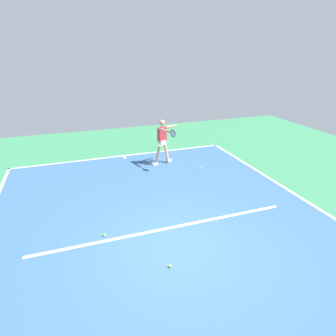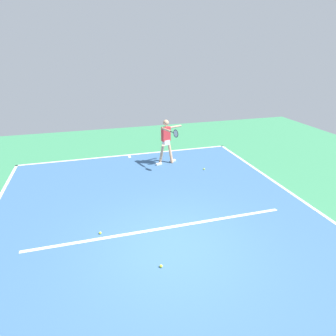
{
  "view_description": "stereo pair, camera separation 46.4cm",
  "coord_description": "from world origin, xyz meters",
  "px_view_note": "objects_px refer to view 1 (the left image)",
  "views": [
    {
      "loc": [
        2.03,
        5.09,
        4.31
      ],
      "look_at": [
        -0.66,
        -2.6,
        0.9
      ],
      "focal_mm": 30.52,
      "sensor_mm": 36.0,
      "label": 1
    },
    {
      "loc": [
        1.58,
        5.23,
        4.31
      ],
      "look_at": [
        -0.66,
        -2.6,
        0.9
      ],
      "focal_mm": 30.52,
      "sensor_mm": 36.0,
      "label": 2
    }
  ],
  "objects_px": {
    "tennis_ball_by_baseline": "(104,235)",
    "tennis_ball_far_corner": "(170,266)",
    "tennis_player": "(163,139)",
    "tennis_ball_near_player": "(201,168)"
  },
  "relations": [
    {
      "from": "tennis_player",
      "to": "tennis_ball_far_corner",
      "type": "xyz_separation_m",
      "value": [
        1.74,
        5.74,
        -1.01
      ]
    },
    {
      "from": "tennis_ball_by_baseline",
      "to": "tennis_ball_near_player",
      "type": "bearing_deg",
      "value": -142.84
    },
    {
      "from": "tennis_ball_near_player",
      "to": "tennis_player",
      "type": "bearing_deg",
      "value": -41.35
    },
    {
      "from": "tennis_ball_near_player",
      "to": "tennis_ball_far_corner",
      "type": "relative_size",
      "value": 1.0
    },
    {
      "from": "tennis_player",
      "to": "tennis_ball_far_corner",
      "type": "bearing_deg",
      "value": 55.4
    },
    {
      "from": "tennis_player",
      "to": "tennis_ball_near_player",
      "type": "height_order",
      "value": "tennis_player"
    },
    {
      "from": "tennis_ball_by_baseline",
      "to": "tennis_ball_far_corner",
      "type": "distance_m",
      "value": 1.96
    },
    {
      "from": "tennis_player",
      "to": "tennis_ball_far_corner",
      "type": "distance_m",
      "value": 6.08
    },
    {
      "from": "tennis_player",
      "to": "tennis_ball_by_baseline",
      "type": "xyz_separation_m",
      "value": [
        2.91,
        4.17,
        -1.01
      ]
    },
    {
      "from": "tennis_ball_by_baseline",
      "to": "tennis_player",
      "type": "bearing_deg",
      "value": -124.91
    }
  ]
}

